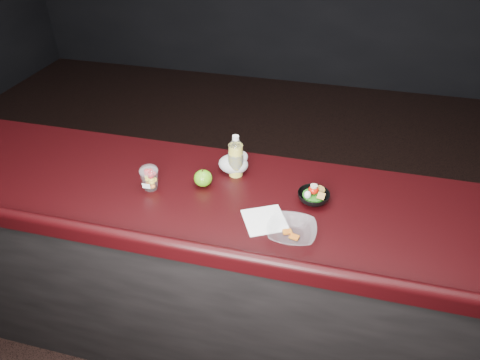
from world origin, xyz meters
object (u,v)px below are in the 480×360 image
(lemonade_bottle, at_px, (236,159))
(green_apple, at_px, (203,178))
(fruit_cup, at_px, (149,177))
(snack_bowl, at_px, (313,196))
(takeout_bowl, at_px, (292,232))

(lemonade_bottle, bearing_deg, green_apple, -136.12)
(fruit_cup, distance_m, snack_bowl, 0.70)
(lemonade_bottle, distance_m, takeout_bowl, 0.46)
(lemonade_bottle, height_order, fruit_cup, lemonade_bottle)
(green_apple, xyz_separation_m, snack_bowl, (0.48, 0.01, -0.01))
(fruit_cup, height_order, takeout_bowl, fruit_cup)
(fruit_cup, relative_size, takeout_bowl, 0.61)
(lemonade_bottle, xyz_separation_m, snack_bowl, (0.36, -0.11, -0.06))
(green_apple, height_order, takeout_bowl, green_apple)
(fruit_cup, bearing_deg, lemonade_bottle, 29.89)
(takeout_bowl, bearing_deg, lemonade_bottle, 131.73)
(snack_bowl, bearing_deg, lemonade_bottle, 163.32)
(fruit_cup, bearing_deg, green_apple, 19.88)
(fruit_cup, xyz_separation_m, snack_bowl, (0.69, 0.08, -0.03))
(fruit_cup, height_order, green_apple, fruit_cup)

